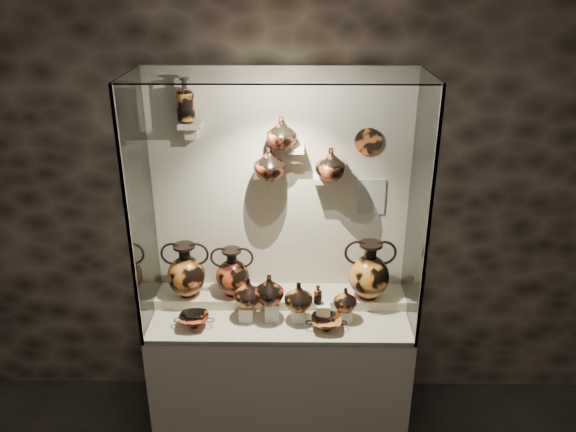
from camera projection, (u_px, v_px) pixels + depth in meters
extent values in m
cube|color=black|center=(281.00, 189.00, 3.70)|extent=(5.00, 0.02, 3.20)
cube|color=#C1B49B|center=(280.00, 368.00, 3.88)|extent=(1.70, 0.60, 0.80)
cube|color=#C2B496|center=(280.00, 317.00, 3.72)|extent=(1.68, 0.58, 0.03)
cube|color=#C2B496|center=(281.00, 298.00, 3.86)|extent=(1.70, 0.25, 0.10)
cube|color=#C1B49B|center=(281.00, 189.00, 3.69)|extent=(1.70, 0.03, 1.60)
cube|color=white|center=(278.00, 228.00, 3.13)|extent=(1.70, 0.01, 1.60)
cube|color=white|center=(140.00, 207.00, 3.41)|extent=(0.01, 0.60, 1.60)
cube|color=white|center=(419.00, 208.00, 3.39)|extent=(0.01, 0.60, 1.60)
cube|color=white|center=(278.00, 75.00, 3.08)|extent=(1.70, 0.60, 0.01)
cube|color=gray|center=(128.00, 227.00, 3.14)|extent=(0.02, 0.02, 1.60)
cube|color=gray|center=(428.00, 229.00, 3.13)|extent=(0.02, 0.02, 1.60)
cube|color=beige|center=(246.00, 313.00, 3.65)|extent=(0.09, 0.09, 0.10)
cube|color=beige|center=(272.00, 311.00, 3.64)|extent=(0.09, 0.09, 0.13)
cube|color=beige|center=(298.00, 314.00, 3.64)|extent=(0.09, 0.09, 0.09)
cube|color=beige|center=(323.00, 312.00, 3.64)|extent=(0.09, 0.09, 0.12)
cube|color=beige|center=(344.00, 315.00, 3.64)|extent=(0.09, 0.09, 0.08)
cube|color=#C1B49B|center=(191.00, 125.00, 3.45)|extent=(0.14, 0.12, 0.04)
cube|color=#C1B49B|center=(265.00, 179.00, 3.58)|extent=(0.14, 0.12, 0.04)
cube|color=#C1B49B|center=(296.00, 149.00, 3.50)|extent=(0.10, 0.12, 0.04)
cube|color=#C1B49B|center=(324.00, 179.00, 3.58)|extent=(0.14, 0.12, 0.04)
imported|color=#C86F26|center=(248.00, 292.00, 3.60)|extent=(0.20, 0.20, 0.19)
imported|color=#B5411F|center=(269.00, 289.00, 3.57)|extent=(0.25, 0.25, 0.20)
imported|color=#C86F26|center=(299.00, 296.00, 3.58)|extent=(0.18, 0.18, 0.19)
imported|color=#C86F26|center=(345.00, 299.00, 3.59)|extent=(0.20, 0.20, 0.16)
imported|color=#B5411F|center=(269.00, 163.00, 3.49)|extent=(0.20, 0.20, 0.21)
imported|color=#B5411F|center=(282.00, 133.00, 3.42)|extent=(0.20, 0.20, 0.20)
imported|color=#B5411F|center=(331.00, 164.00, 3.49)|extent=(0.25, 0.25, 0.20)
cylinder|color=#BE5A25|center=(368.00, 141.00, 3.53)|extent=(0.17, 0.02, 0.17)
cube|color=beige|center=(371.00, 197.00, 3.68)|extent=(0.18, 0.01, 0.24)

